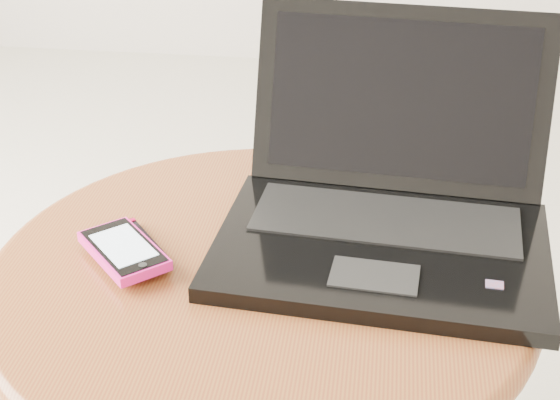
# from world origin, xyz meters

# --- Properties ---
(table) EXTENTS (0.63, 0.63, 0.50)m
(table) POSITION_xyz_m (0.07, -0.05, 0.39)
(table) COLOR brown
(table) RESTS_ON ground
(laptop) EXTENTS (0.40, 0.37, 0.24)m
(laptop) POSITION_xyz_m (0.21, 0.03, 0.54)
(laptop) COLOR black
(laptop) RESTS_ON table
(phone_black) EXTENTS (0.12, 0.12, 0.01)m
(phone_black) POSITION_xyz_m (-0.08, -0.04, 0.50)
(phone_black) COLOR black
(phone_black) RESTS_ON table
(phone_pink) EXTENTS (0.12, 0.13, 0.01)m
(phone_pink) POSITION_xyz_m (-0.08, -0.06, 0.51)
(phone_pink) COLOR #F11A93
(phone_pink) RESTS_ON phone_black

